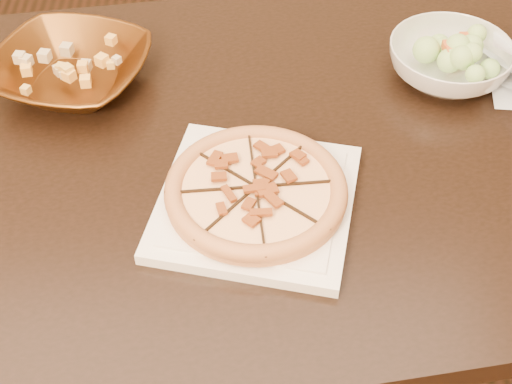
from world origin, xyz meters
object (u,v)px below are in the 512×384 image
pizza (256,190)px  bronze_bowl (72,71)px  plate (256,201)px  dining_table (209,194)px  salad_bowl (449,62)px

pizza → bronze_bowl: size_ratio=1.02×
plate → bronze_bowl: 0.42m
pizza → bronze_bowl: 0.42m
plate → pizza: bearing=163.6°
plate → pizza: (-0.00, 0.00, 0.02)m
plate → dining_table: bearing=120.4°
dining_table → bronze_bowl: 0.31m
plate → pizza: size_ratio=1.27×
pizza → salad_bowl: salad_bowl is taller
dining_table → salad_bowl: 0.46m
dining_table → pizza: (0.07, -0.13, 0.14)m
dining_table → bronze_bowl: bronze_bowl is taller
pizza → bronze_bowl: (-0.30, 0.29, -0.00)m
bronze_bowl → salad_bowl: (0.63, 0.00, 0.00)m
dining_table → salad_bowl: salad_bowl is taller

